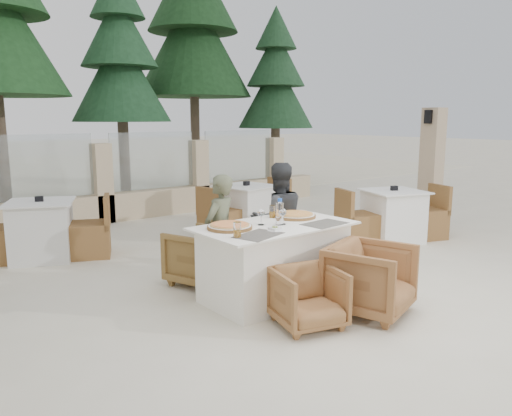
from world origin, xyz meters
TOP-DOWN VIEW (x-y plane):
  - ground at (0.00, 0.00)m, footprint 80.00×80.00m
  - perimeter_wall_far at (0.00, 4.80)m, footprint 10.00×0.34m
  - lantern_pillar at (4.20, 1.00)m, footprint 0.34×0.34m
  - pine_centre at (1.50, 7.20)m, footprint 2.20×2.20m
  - pine_mid_right at (3.80, 7.80)m, footprint 2.99×2.99m
  - pine_far_right at (5.50, 6.50)m, footprint 1.98×1.98m
  - dining_table at (-0.12, 0.04)m, footprint 1.60×0.90m
  - placemat_near_left at (-0.53, -0.22)m, footprint 0.52×0.41m
  - placemat_near_right at (0.31, -0.25)m, footprint 0.47×0.33m
  - pizza_left at (-0.58, 0.17)m, footprint 0.55×0.55m
  - pizza_right at (0.31, 0.18)m, footprint 0.51×0.51m
  - water_bottle at (-0.08, 0.00)m, footprint 0.10×0.10m
  - wine_glass_centre at (-0.23, 0.11)m, footprint 0.10×0.10m
  - wine_glass_near at (-0.04, -0.00)m, footprint 0.09×0.09m
  - beer_glass_left at (-0.73, -0.16)m, footprint 0.09×0.09m
  - beer_glass_right at (0.11, 0.33)m, footprint 0.08×0.08m
  - olive_dish at (-0.29, -0.17)m, footprint 0.13×0.13m
  - armchair_far_left at (-0.44, 0.88)m, footprint 0.86×0.87m
  - armchair_far_right at (0.32, 0.64)m, footprint 0.81×0.82m
  - armchair_near_left at (-0.35, -0.69)m, footprint 0.71×0.72m
  - armchair_near_right at (0.32, -0.84)m, footprint 0.90×0.91m
  - diner_left at (-0.39, 0.61)m, footprint 0.54×0.45m
  - diner_right at (0.39, 0.56)m, footprint 0.80×0.72m
  - bg_table_a at (-1.55, 3.02)m, footprint 1.83×1.43m
  - bg_table_b at (1.49, 2.57)m, footprint 1.75×1.07m
  - bg_table_c at (2.86, 0.76)m, footprint 1.82×1.33m

SIDE VIEW (x-z plane):
  - ground at x=0.00m, z-range 0.00..0.00m
  - armchair_near_left at x=-0.35m, z-range 0.00..0.53m
  - armchair_far_left at x=-0.44m, z-range 0.00..0.62m
  - armchair_far_right at x=0.32m, z-range 0.00..0.64m
  - armchair_near_right at x=0.32m, z-range 0.00..0.67m
  - dining_table at x=-0.12m, z-range 0.00..0.77m
  - bg_table_a at x=-1.55m, z-range 0.00..0.77m
  - bg_table_b at x=1.49m, z-range 0.00..0.77m
  - bg_table_c at x=2.86m, z-range 0.00..0.77m
  - diner_left at x=-0.39m, z-range 0.00..1.25m
  - diner_right at x=0.39m, z-range 0.00..1.33m
  - placemat_near_left at x=-0.53m, z-range 0.77..0.77m
  - placemat_near_right at x=0.31m, z-range 0.77..0.77m
  - olive_dish at x=-0.29m, z-range 0.77..0.81m
  - pizza_left at x=-0.58m, z-range 0.77..0.83m
  - pizza_right at x=0.31m, z-range 0.77..0.83m
  - perimeter_wall_far at x=0.00m, z-range 0.00..1.60m
  - beer_glass_right at x=0.11m, z-range 0.77..0.90m
  - beer_glass_left at x=-0.73m, z-range 0.77..0.91m
  - wine_glass_centre at x=-0.23m, z-range 0.77..0.95m
  - wine_glass_near at x=-0.04m, z-range 0.77..0.95m
  - water_bottle at x=-0.08m, z-range 0.77..1.04m
  - lantern_pillar at x=4.20m, z-range 0.00..2.00m
  - pine_far_right at x=5.50m, z-range 0.00..4.50m
  - pine_centre at x=1.50m, z-range 0.00..5.00m
  - pine_mid_right at x=3.80m, z-range 0.00..6.80m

